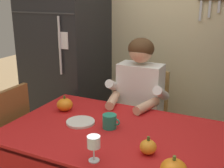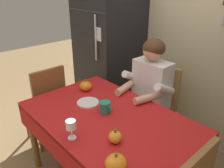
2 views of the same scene
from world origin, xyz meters
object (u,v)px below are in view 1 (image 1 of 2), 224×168
pumpkin_medium (148,147)px  coffee_mug (110,121)px  seated_person (137,101)px  pumpkin_large (65,105)px  chair_behind_person (144,118)px  chair_left_side (4,140)px  wine_glass (94,143)px  dining_table (114,144)px  refrigerator (67,64)px  serving_tray (81,122)px

pumpkin_medium → coffee_mug: bearing=149.3°
seated_person → pumpkin_large: size_ratio=10.47×
coffee_mug → pumpkin_large: (-0.43, 0.12, 0.00)m
chair_behind_person → chair_left_side: (-0.82, -0.86, 0.00)m
pumpkin_large → pumpkin_medium: (0.76, -0.31, -0.01)m
wine_glass → seated_person: bearing=97.5°
pumpkin_medium → pumpkin_large: bearing=157.5°
dining_table → coffee_mug: 0.15m
refrigerator → chair_behind_person: size_ratio=1.94×
seated_person → pumpkin_large: seated_person is taller
seated_person → coffee_mug: seated_person is taller
dining_table → pumpkin_medium: (0.27, -0.15, 0.12)m
pumpkin_medium → serving_tray: size_ratio=0.53×
chair_left_side → pumpkin_medium: bearing=-4.0°
coffee_mug → chair_left_side: bearing=-172.4°
refrigerator → coffee_mug: size_ratio=15.10×
chair_left_side → serving_tray: chair_left_side is taller
seated_person → chair_left_side: bearing=-140.8°
coffee_mug → chair_behind_person: bearing=91.9°
chair_behind_person → chair_left_side: size_ratio=1.00×
dining_table → chair_left_side: chair_left_side is taller
pumpkin_large → pumpkin_medium: bearing=-22.5°
dining_table → wine_glass: (0.05, -0.34, 0.19)m
chair_left_side → pumpkin_medium: size_ratio=9.04×
coffee_mug → pumpkin_medium: bearing=-30.7°
chair_left_side → coffee_mug: bearing=7.6°
wine_glass → pumpkin_large: wine_glass is taller
pumpkin_medium → serving_tray: (-0.54, 0.17, -0.03)m
chair_behind_person → seated_person: 0.29m
coffee_mug → wine_glass: size_ratio=0.84×
pumpkin_medium → seated_person: bearing=115.1°
dining_table → serving_tray: serving_tray is taller
seated_person → dining_table: bearing=-82.6°
wine_glass → refrigerator: bearing=129.1°
seated_person → wine_glass: size_ratio=8.74×
coffee_mug → serving_tray: (-0.21, -0.02, -0.04)m
wine_glass → pumpkin_medium: bearing=40.0°
dining_table → coffee_mug: size_ratio=11.74×
coffee_mug → pumpkin_medium: size_ratio=1.16×
chair_left_side → pumpkin_large: 0.55m
dining_table → pumpkin_medium: 0.34m
refrigerator → coffee_mug: 1.23m
coffee_mug → serving_tray: coffee_mug is taller
refrigerator → dining_table: (0.95, -0.88, -0.24)m
wine_glass → serving_tray: bearing=130.2°
dining_table → serving_tray: bearing=174.6°
seated_person → pumpkin_large: 0.60m
pumpkin_medium → chair_left_side: bearing=176.0°
refrigerator → serving_tray: 1.11m
chair_behind_person → pumpkin_large: chair_behind_person is taller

